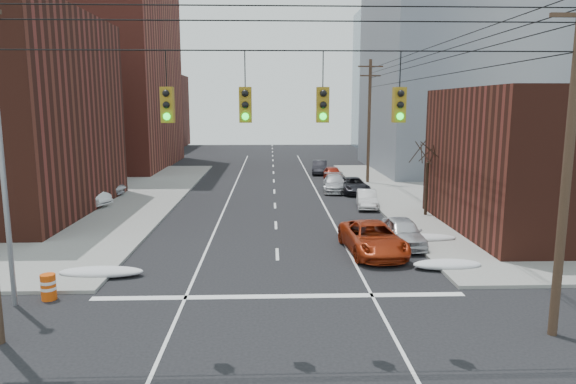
{
  "coord_description": "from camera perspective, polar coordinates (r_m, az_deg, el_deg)",
  "views": [
    {
      "loc": [
        -0.3,
        -11.79,
        7.11
      ],
      "look_at": [
        0.53,
        12.24,
        3.0
      ],
      "focal_mm": 32.0,
      "sensor_mm": 36.0,
      "label": 1
    }
  ],
  "objects": [
    {
      "name": "building_brick_tall",
      "position": [
        64.8,
        -24.38,
        15.87
      ],
      "size": [
        24.0,
        20.0,
        30.0
      ],
      "primitive_type": "cube",
      "color": "maroon",
      "rests_on": "ground"
    },
    {
      "name": "building_brick_far",
      "position": [
        89.57,
        -18.85,
        8.48
      ],
      "size": [
        22.0,
        18.0,
        12.0
      ],
      "primitive_type": "cube",
      "color": "#461E15",
      "rests_on": "ground"
    },
    {
      "name": "building_office",
      "position": [
        60.32,
        20.4,
        14.24
      ],
      "size": [
        22.0,
        20.0,
        25.0
      ],
      "primitive_type": "cube",
      "color": "gray",
      "rests_on": "ground"
    },
    {
      "name": "building_glass",
      "position": [
        85.41,
        14.9,
        12.0
      ],
      "size": [
        20.0,
        18.0,
        22.0
      ],
      "primitive_type": "cube",
      "color": "gray",
      "rests_on": "ground"
    },
    {
      "name": "utility_pole_right",
      "position": [
        17.26,
        28.76,
        4.1
      ],
      "size": [
        2.2,
        0.28,
        11.0
      ],
      "color": "#473323",
      "rests_on": "ground"
    },
    {
      "name": "utility_pole_far",
      "position": [
        46.65,
        9.0,
        7.96
      ],
      "size": [
        2.2,
        0.28,
        11.0
      ],
      "color": "#473323",
      "rests_on": "ground"
    },
    {
      "name": "traffic_signals",
      "position": [
        14.77,
        -0.45,
        9.92
      ],
      "size": [
        17.0,
        0.42,
        2.02
      ],
      "color": "black",
      "rests_on": "ground"
    },
    {
      "name": "street_light",
      "position": [
        20.09,
        -29.29,
        3.98
      ],
      "size": [
        0.44,
        0.44,
        9.32
      ],
      "color": "gray",
      "rests_on": "ground"
    },
    {
      "name": "bare_tree",
      "position": [
        33.64,
        15.15,
        1.18
      ],
      "size": [
        2.09,
        2.2,
        4.93
      ],
      "color": "black",
      "rests_on": "ground"
    },
    {
      "name": "snow_nw",
      "position": [
        23.03,
        -20.04,
        -8.34
      ],
      "size": [
        3.5,
        1.08,
        0.42
      ],
      "primitive_type": "ellipsoid",
      "color": "silver",
      "rests_on": "ground"
    },
    {
      "name": "snow_ne",
      "position": [
        23.67,
        17.27,
        -7.7
      ],
      "size": [
        3.0,
        1.08,
        0.42
      ],
      "primitive_type": "ellipsoid",
      "color": "silver",
      "rests_on": "ground"
    },
    {
      "name": "snow_east_far",
      "position": [
        27.79,
        14.24,
        -4.98
      ],
      "size": [
        4.0,
        1.08,
        0.42
      ],
      "primitive_type": "ellipsoid",
      "color": "silver",
      "rests_on": "ground"
    },
    {
      "name": "red_pickup",
      "position": [
        25.15,
        9.4,
        -5.1
      ],
      "size": [
        2.88,
        5.52,
        1.48
      ],
      "primitive_type": "imported",
      "rotation": [
        0.0,
        0.0,
        0.08
      ],
      "color": "#97290D",
      "rests_on": "ground"
    },
    {
      "name": "parked_car_a",
      "position": [
        26.78,
        12.62,
        -4.37
      ],
      "size": [
        1.75,
        4.2,
        1.42
      ],
      "primitive_type": "imported",
      "rotation": [
        0.0,
        0.0,
        0.02
      ],
      "color": "silver",
      "rests_on": "ground"
    },
    {
      "name": "parked_car_b",
      "position": [
        36.14,
        8.75,
        -0.77
      ],
      "size": [
        1.74,
        3.85,
        1.23
      ],
      "primitive_type": "imported",
      "rotation": [
        0.0,
        0.0,
        -0.12
      ],
      "color": "silver",
      "rests_on": "ground"
    },
    {
      "name": "parked_car_c",
      "position": [
        41.89,
        7.26,
        0.73
      ],
      "size": [
        2.34,
        4.65,
        1.26
      ],
      "primitive_type": "imported",
      "rotation": [
        0.0,
        0.0,
        0.05
      ],
      "color": "black",
      "rests_on": "ground"
    },
    {
      "name": "parked_car_d",
      "position": [
        42.49,
        5.2,
        0.95
      ],
      "size": [
        2.26,
        4.78,
        1.35
      ],
      "primitive_type": "imported",
      "rotation": [
        0.0,
        0.0,
        -0.08
      ],
      "color": "#B6B6BB",
      "rests_on": "ground"
    },
    {
      "name": "parked_car_e",
      "position": [
        48.65,
        4.99,
        2.05
      ],
      "size": [
        1.61,
        3.9,
        1.32
      ],
      "primitive_type": "imported",
      "rotation": [
        0.0,
        0.0,
        -0.01
      ],
      "color": "maroon",
      "rests_on": "ground"
    },
    {
      "name": "parked_car_f",
      "position": [
        53.3,
        3.55,
        2.77
      ],
      "size": [
        1.92,
        4.32,
        1.38
      ],
      "primitive_type": "imported",
      "rotation": [
        0.0,
        0.0,
        -0.11
      ],
      "color": "black",
      "rests_on": "ground"
    },
    {
      "name": "lot_car_a",
      "position": [
        38.43,
        -22.03,
        -0.37
      ],
      "size": [
        4.56,
        3.14,
        1.42
      ],
      "primitive_type": "imported",
      "rotation": [
        0.0,
        0.0,
        1.15
      ],
      "color": "silver",
      "rests_on": "sidewalk_nw"
    },
    {
      "name": "lot_car_b",
      "position": [
        42.48,
        -21.04,
        0.61
      ],
      "size": [
        5.24,
        2.48,
        1.44
      ],
      "primitive_type": "imported",
      "rotation": [
        0.0,
        0.0,
        1.59
      ],
      "color": "silver",
      "rests_on": "sidewalk_nw"
    },
    {
      "name": "lot_car_d",
      "position": [
        46.34,
        -27.03,
        0.83
      ],
      "size": [
        4.21,
        2.7,
        1.33
      ],
      "primitive_type": "imported",
      "rotation": [
        0.0,
        0.0,
        1.26
      ],
      "color": "#A9A9AD",
      "rests_on": "sidewalk_nw"
    },
    {
      "name": "construction_barrel",
      "position": [
        21.11,
        -25.07,
        -9.5
      ],
      "size": [
        0.61,
        0.61,
        0.97
      ],
      "rotation": [
        0.0,
        0.0,
        0.11
      ],
      "color": "#D5480B",
      "rests_on": "ground"
    }
  ]
}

